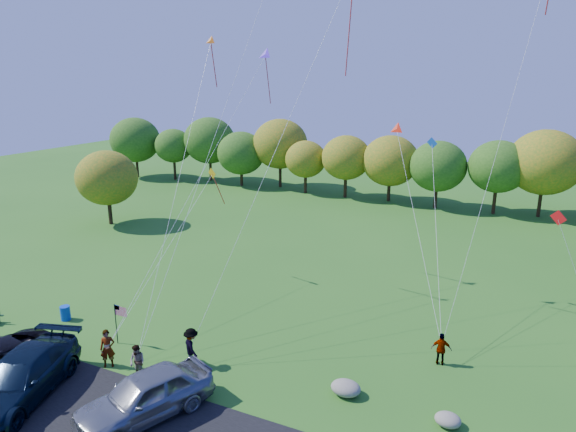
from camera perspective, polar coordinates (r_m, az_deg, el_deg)
name	(u,v)px	position (r m, az deg, el deg)	size (l,w,h in m)	color
ground	(188,380)	(25.19, -11.01, -17.49)	(140.00, 140.00, 0.00)	#29611B
treeline	(406,163)	(54.51, 12.99, 5.71)	(77.27, 27.91, 8.47)	#392614
minivan_navy	(20,378)	(25.79, -27.61, -15.66)	(2.65, 6.53, 1.89)	black
minivan_silver	(145,395)	(22.76, -15.62, -18.65)	(2.30, 5.71, 1.94)	gray
flyer_a	(108,348)	(26.73, -19.42, -13.71)	(0.69, 0.46, 1.90)	#4C4C59
flyer_b	(137,362)	(25.50, -16.40, -15.28)	(0.79, 0.62, 1.63)	#4C4C59
flyer_c	(191,347)	(25.81, -10.69, -14.13)	(1.24, 0.71, 1.92)	#4C4C59
flyer_d	(441,349)	(26.56, 16.67, -13.99)	(0.96, 0.40, 1.64)	#4C4C59
trash_barrel	(65,313)	(32.46, -23.50, -9.86)	(0.55, 0.55, 0.83)	#0C3DBB
flag_assembly	(119,315)	(28.20, -18.31, -10.44)	(0.82, 0.53, 2.22)	black
boulder_near	(346,388)	(23.81, 6.44, -18.46)	(1.34, 1.05, 0.67)	#9D9389
boulder_far	(448,420)	(22.94, 17.34, -20.81)	(1.05, 0.88, 0.55)	slate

